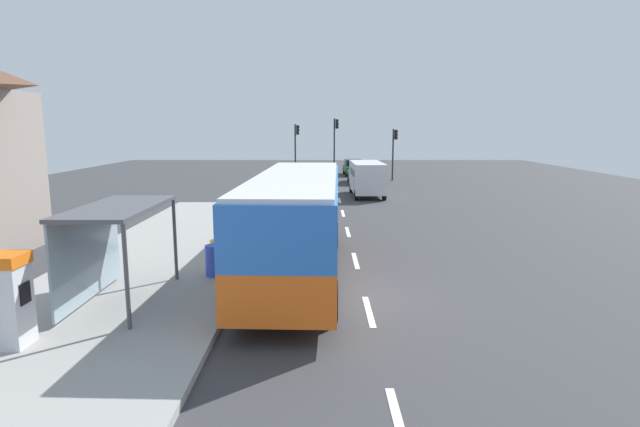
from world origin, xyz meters
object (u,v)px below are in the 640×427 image
Objects in this scene: bus at (297,219)px; sedan_near at (359,174)px; white_van at (367,176)px; recycling_bin_yellow at (219,255)px; traffic_light_far_side at (297,143)px; bus_shelter at (107,228)px; ticket_machine at (11,299)px; traffic_light_near_side at (394,146)px; traffic_light_median at (336,139)px; recycling_bin_blue at (214,261)px; sedan_far at (354,167)px.

bus is 2.50× the size of sedan_near.
white_van reaches higher than recycling_bin_yellow.
traffic_light_far_side is 33.20m from bus_shelter.
bus reaches higher than sedan_near.
ticket_machine is 0.43× the size of traffic_light_near_side.
traffic_light_median is (3.49, 0.80, 0.32)m from traffic_light_far_side.
white_van is 1.07× the size of traffic_light_far_side.
recycling_bin_yellow is (0.00, 0.70, 0.00)m from recycling_bin_blue.
traffic_light_far_side is at bearing 115.32° from white_van.
white_van is 0.97× the size of traffic_light_median.
white_van is 1.18× the size of sedan_near.
ticket_machine is (-9.51, -24.57, -0.17)m from white_van.
ticket_machine is at bearing -108.01° from bus_shelter.
traffic_light_median is (2.11, 31.00, 1.74)m from bus.
bus is 30.27m from traffic_light_far_side.
sedan_far is at bearing 79.34° from recycling_bin_yellow.
traffic_light_median reaches higher than white_van.
sedan_near is 0.82× the size of traffic_light_median.
bus is 2.11× the size of white_van.
white_van is 11.04m from traffic_light_near_side.
sedan_near reaches higher than recycling_bin_blue.
traffic_light_median is at bearing 78.62° from bus_shelter.
bus reaches higher than recycling_bin_blue.
traffic_light_median reaches higher than bus_shelter.
recycling_bin_blue is at bearing -107.94° from traffic_light_near_side.
traffic_light_median is at bearing 12.90° from traffic_light_far_side.
bus is at bearing -3.01° from recycling_bin_yellow.
traffic_light_near_side is 0.83× the size of traffic_light_median.
sedan_far is 4.69× the size of recycling_bin_yellow.
traffic_light_far_side reaches higher than recycling_bin_blue.
traffic_light_far_side is at bearing -140.55° from sedan_far.
white_van is at bearing 68.45° from bus_shelter.
recycling_bin_yellow is 30.93m from traffic_light_near_side.
white_van is 23.46m from bus_shelter.
white_van is 26.34m from ticket_machine.
bus is at bearing 30.89° from bus_shelter.
ticket_machine is at bearing -135.14° from bus.
traffic_light_near_side reaches higher than white_van.
sedan_far is 0.99× the size of traffic_light_near_side.
sedan_near is 0.99× the size of sedan_far.
ticket_machine is at bearing -106.31° from sedan_near.
traffic_light_median reaches higher than traffic_light_far_side.
traffic_light_near_side is 34.36m from bus_shelter.
recycling_bin_blue is 32.04m from traffic_light_median.
bus_shelter is (-8.61, -21.81, 0.75)m from white_van.
traffic_light_median is at bearing 78.10° from ticket_machine.
recycling_bin_yellow is at bearing -100.66° from sedan_far.
sedan_near is at bearing 81.63° from bus.
traffic_light_far_side is at bearing 87.95° from recycling_bin_blue.
recycling_bin_yellow is (-6.50, -27.14, -0.14)m from sedan_near.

